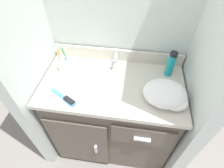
# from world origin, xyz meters

# --- Properties ---
(ground_plane) EXTENTS (6.00, 6.00, 0.00)m
(ground_plane) POSITION_xyz_m (0.00, 0.00, 0.00)
(ground_plane) COLOR slate
(wall_back) EXTENTS (1.07, 0.08, 2.20)m
(wall_back) POSITION_xyz_m (0.00, 0.29, 1.10)
(wall_back) COLOR silver
(wall_back) RESTS_ON ground_plane
(wall_left) EXTENTS (0.08, 0.57, 2.20)m
(wall_left) POSITION_xyz_m (-0.50, 0.00, 1.10)
(wall_left) COLOR silver
(wall_left) RESTS_ON ground_plane
(wall_right) EXTENTS (0.08, 0.57, 2.20)m
(wall_right) POSITION_xyz_m (0.50, 0.00, 1.10)
(wall_right) COLOR silver
(wall_right) RESTS_ON ground_plane
(vanity) EXTENTS (0.89, 0.50, 0.78)m
(vanity) POSITION_xyz_m (-0.00, -0.00, 0.41)
(vanity) COLOR brown
(vanity) RESTS_ON ground_plane
(backsplash) EXTENTS (0.89, 0.02, 0.09)m
(backsplash) POSITION_xyz_m (0.00, 0.23, 0.82)
(backsplash) COLOR beige
(backsplash) RESTS_ON vanity
(sink_faucet) EXTENTS (0.09, 0.09, 0.14)m
(sink_faucet) POSITION_xyz_m (0.00, 0.16, 0.83)
(sink_faucet) COLOR silver
(sink_faucet) RESTS_ON vanity
(toothbrush_cup) EXTENTS (0.08, 0.08, 0.19)m
(toothbrush_cup) POSITION_xyz_m (-0.33, 0.08, 0.83)
(toothbrush_cup) COLOR silver
(toothbrush_cup) RESTS_ON vanity
(shaving_cream_can) EXTENTS (0.05, 0.05, 0.17)m
(shaving_cream_can) POSITION_xyz_m (0.35, 0.14, 0.87)
(shaving_cream_can) COLOR teal
(shaving_cream_can) RESTS_ON vanity
(hairbrush) EXTENTS (0.18, 0.12, 0.03)m
(hairbrush) POSITION_xyz_m (-0.24, -0.17, 0.79)
(hairbrush) COLOR teal
(hairbrush) RESTS_ON vanity
(hand_towel) EXTENTS (0.25, 0.21, 0.10)m
(hand_towel) POSITION_xyz_m (0.32, -0.08, 0.83)
(hand_towel) COLOR white
(hand_towel) RESTS_ON vanity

